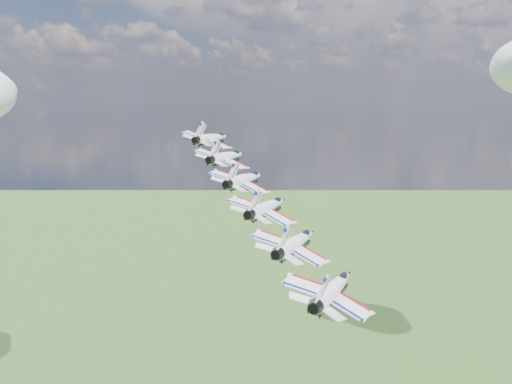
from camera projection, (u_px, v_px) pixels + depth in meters
The scene contains 6 objects.
jet_0 at pixel (212, 138), 104.32m from camera, with size 9.00×13.32×3.98m, color white, non-canonical shape.
jet_1 at pixel (227, 156), 95.17m from camera, with size 9.00×13.32×3.98m, color silver, non-canonical shape.
jet_2 at pixel (245, 179), 86.02m from camera, with size 9.00×13.32×3.98m, color white, non-canonical shape.
jet_3 at pixel (268, 207), 76.87m from camera, with size 9.00×13.32×3.98m, color white, non-canonical shape.
jet_4 at pixel (296, 242), 67.71m from camera, with size 9.00×13.32×3.98m, color white, non-canonical shape.
jet_5 at pixel (334, 288), 58.56m from camera, with size 9.00×13.32×3.98m, color white, non-canonical shape.
Camera 1 is at (49.40, -79.64, 156.49)m, focal length 40.00 mm.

